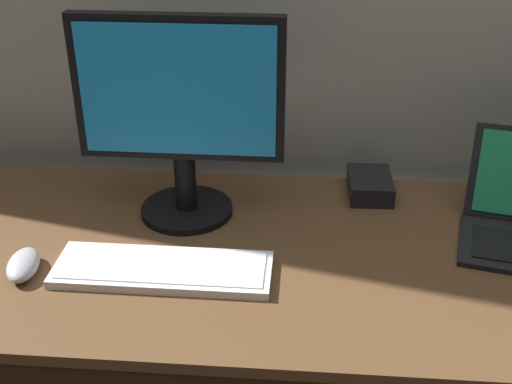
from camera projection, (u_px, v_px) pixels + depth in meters
desk at (307, 333)px, 1.47m from camera, size 1.88×0.70×0.75m
external_monitor at (180, 112)px, 1.39m from camera, size 0.45×0.21×0.46m
wired_keyboard at (163, 269)px, 1.31m from camera, size 0.43×0.15×0.02m
computer_mouse at (23, 265)px, 1.31m from camera, size 0.08×0.12×0.04m
external_drive_box at (370, 185)px, 1.59m from camera, size 0.11×0.15×0.05m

